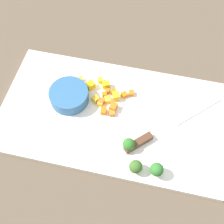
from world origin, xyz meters
The scene contains 24 objects.
ground_plane centered at (0.00, 0.00, 0.00)m, with size 4.00×4.00×0.00m, color brown.
cutting_board centered at (0.00, 0.00, 0.01)m, with size 0.56×0.31×0.01m, color white.
prep_bowl centered at (0.11, -0.02, 0.03)m, with size 0.10×0.10×0.03m, color #2E5F91.
chef_knife centered at (-0.12, 0.02, 0.02)m, with size 0.22×0.21×0.02m.
carrot_dice_0 centered at (0.01, -0.06, 0.02)m, with size 0.01×0.01×0.01m, color orange.
carrot_dice_1 centered at (0.00, 0.00, 0.02)m, with size 0.01×0.01×0.01m, color orange.
carrot_dice_2 centered at (0.02, 0.00, 0.02)m, with size 0.01×0.02×0.01m, color orange.
carrot_dice_3 centered at (0.03, -0.06, 0.02)m, with size 0.01×0.01×0.01m, color orange.
carrot_dice_4 centered at (0.00, -0.02, 0.02)m, with size 0.02×0.02×0.02m, color orange.
carrot_dice_5 centered at (0.03, -0.05, 0.02)m, with size 0.01×0.01×0.01m, color orange.
carrot_dice_6 centered at (-0.04, -0.07, 0.02)m, with size 0.02×0.01×0.01m, color orange.
carrot_dice_7 centered at (0.03, -0.03, 0.02)m, with size 0.02×0.01×0.01m, color orange.
carrot_dice_8 centered at (-0.02, -0.06, 0.02)m, with size 0.01×0.01×0.01m, color orange.
pepper_dice_0 centered at (0.00, -0.05, 0.02)m, with size 0.02×0.02×0.02m, color yellow.
pepper_dice_1 centered at (0.02, -0.03, 0.02)m, with size 0.01×0.02×0.01m, color gold.
pepper_dice_2 centered at (0.05, -0.09, 0.02)m, with size 0.01×0.01×0.01m, color yellow.
pepper_dice_3 centered at (0.07, -0.07, 0.02)m, with size 0.02×0.02×0.02m, color yellow.
pepper_dice_4 centered at (0.03, -0.02, 0.02)m, with size 0.01×0.01×0.01m, color yellow.
pepper_dice_5 centered at (0.03, -0.08, 0.02)m, with size 0.02×0.01×0.02m, color yellow.
pepper_dice_6 centered at (0.05, -0.03, 0.02)m, with size 0.02×0.02×0.01m, color yellow.
pepper_dice_7 centered at (0.10, -0.08, 0.02)m, with size 0.01×0.02×0.01m, color yellow.
broccoli_floret_0 centered at (-0.08, 0.13, 0.03)m, with size 0.03×0.03×0.03m.
broccoli_floret_1 centered at (-0.06, 0.08, 0.03)m, with size 0.03×0.03×0.03m.
broccoli_floret_2 centered at (-0.13, 0.13, 0.03)m, with size 0.03×0.03×0.04m.
Camera 1 is at (-0.08, 0.35, 0.64)m, focal length 46.54 mm.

